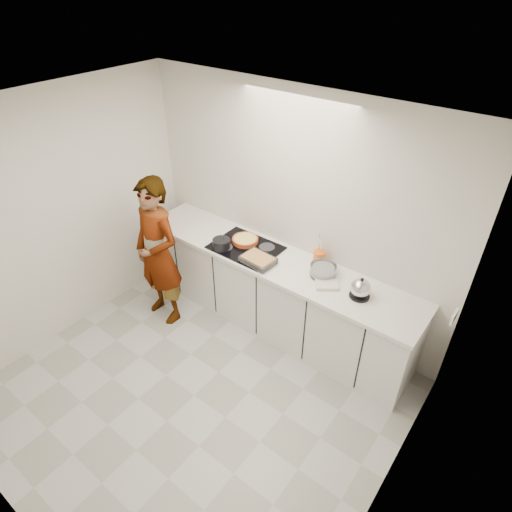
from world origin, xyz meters
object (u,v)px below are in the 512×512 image
Objects in this scene: mixing_bowl at (323,271)px; utensil_crock at (319,258)px; saucepan at (221,244)px; baking_dish at (258,259)px; cook at (158,253)px; kettle at (360,289)px; hob at (246,248)px; tart_dish at (245,240)px.

mixing_bowl is 1.95× the size of utensil_crock.
saucepan reaches higher than utensil_crock.
utensil_crock is (0.50, 0.37, 0.03)m from baking_dish.
cook reaches higher than baking_dish.
kettle is (0.43, -0.08, 0.04)m from mixing_bowl.
baking_dish is at bearing 28.49° from cook.
baking_dish is at bearing -159.59° from mixing_bowl.
baking_dish is at bearing -171.66° from kettle.
baking_dish is (0.48, 0.03, -0.02)m from saucepan.
mixing_bowl is at bearing 13.20° from saucepan.
saucepan reaches higher than hob.
tart_dish is 1.38× the size of kettle.
saucepan is 1.55m from kettle.
hob is 0.27m from saucepan.
hob is at bearing 152.47° from baking_dish.
tart_dish is at bearing -169.77° from utensil_crock.
hob is at bearing -47.74° from tart_dish.
tart_dish is at bearing 49.70° from cook.
hob is at bearing -179.52° from kettle.
utensil_crock is (-0.13, 0.14, 0.02)m from mixing_bowl.
kettle is (1.06, 0.16, 0.04)m from baking_dish.
saucepan is 0.76× the size of mixing_bowl.
hob is 1.34m from kettle.
mixing_bowl is 0.19m from utensil_crock.
saucepan is 1.13m from mixing_bowl.
kettle is 1.57× the size of utensil_crock.
saucepan is at bearing -139.52° from hob.
utensil_crock is at bearing 36.90° from baking_dish.
baking_dish is 0.62m from utensil_crock.
utensil_crock is (0.77, 0.23, 0.07)m from hob.
hob is 0.42× the size of cook.
baking_dish is 1.07m from kettle.
hob is 0.31m from baking_dish.
saucepan reaches higher than mixing_bowl.
mixing_bowl is (0.63, 0.23, 0.01)m from baking_dish.
baking_dish is 1.47× the size of kettle.
kettle reaches higher than utensil_crock.
kettle reaches higher than tart_dish.
kettle is 0.60m from utensil_crock.
utensil_crock is (-0.56, 0.22, -0.02)m from kettle.
saucepan is (-0.13, -0.25, 0.03)m from tart_dish.
utensil_crock is at bearing 10.23° from tart_dish.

